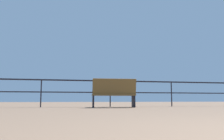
# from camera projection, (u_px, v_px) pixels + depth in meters

# --- Properties ---
(pier_railing) EXTENTS (20.31, 0.05, 1.00)m
(pier_railing) POSITION_uv_depth(u_px,v_px,m) (110.00, 87.00, 9.15)
(pier_railing) COLOR black
(pier_railing) RESTS_ON ground_plane
(bench_near_left) EXTENTS (1.52, 0.76, 0.97)m
(bench_near_left) POSITION_uv_depth(u_px,v_px,m) (114.00, 92.00, 8.21)
(bench_near_left) COLOR brown
(bench_near_left) RESTS_ON ground_plane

